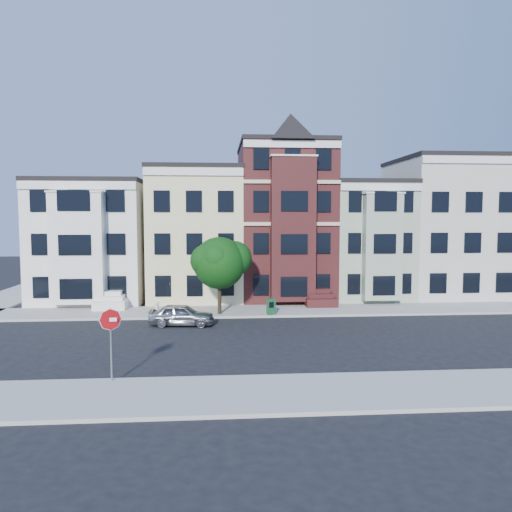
{
  "coord_description": "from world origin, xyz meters",
  "views": [
    {
      "loc": [
        -5.36,
        -25.56,
        6.46
      ],
      "look_at": [
        -3.1,
        3.52,
        4.2
      ],
      "focal_mm": 35.0,
      "sensor_mm": 36.0,
      "label": 1
    }
  ],
  "objects": [
    {
      "name": "near_sidewalk",
      "position": [
        0.0,
        -8.0,
        0.07
      ],
      "size": [
        60.0,
        4.0,
        0.15
      ],
      "primitive_type": "cube",
      "color": "#9E9B93",
      "rests_on": "ground"
    },
    {
      "name": "stop_sign",
      "position": [
        -9.48,
        -6.3,
        1.75
      ],
      "size": [
        0.88,
        0.17,
        3.2
      ],
      "primitive_type": null,
      "rotation": [
        0.0,
        0.0,
        0.05
      ],
      "color": "#A10C12",
      "rests_on": "near_sidewalk"
    },
    {
      "name": "far_sidewalk",
      "position": [
        0.0,
        8.0,
        0.07
      ],
      "size": [
        60.0,
        4.0,
        0.15
      ],
      "primitive_type": "cube",
      "color": "#9E9B93",
      "rests_on": "ground"
    },
    {
      "name": "house_white",
      "position": [
        -15.0,
        14.5,
        4.5
      ],
      "size": [
        8.0,
        9.0,
        9.0
      ],
      "primitive_type": "cube",
      "color": "white",
      "rests_on": "ground"
    },
    {
      "name": "newspaper_box",
      "position": [
        -1.91,
        6.3,
        0.67
      ],
      "size": [
        0.59,
        0.56,
        1.05
      ],
      "primitive_type": "cube",
      "rotation": [
        0.0,
        0.0,
        0.37
      ],
      "color": "#1C5C2F",
      "rests_on": "far_sidewalk"
    },
    {
      "name": "parked_car",
      "position": [
        -7.53,
        4.09,
        0.66
      ],
      "size": [
        4.01,
        1.93,
        1.32
      ],
      "primitive_type": "imported",
      "rotation": [
        0.0,
        0.0,
        1.47
      ],
      "color": "#93969B",
      "rests_on": "ground"
    },
    {
      "name": "ground",
      "position": [
        0.0,
        0.0,
        0.0
      ],
      "size": [
        120.0,
        120.0,
        0.0
      ],
      "primitive_type": "plane",
      "color": "black"
    },
    {
      "name": "fire_hydrant",
      "position": [
        -9.24,
        6.3,
        0.53
      ],
      "size": [
        0.3,
        0.3,
        0.76
      ],
      "primitive_type": "cylinder",
      "rotation": [
        0.0,
        0.0,
        0.14
      ],
      "color": "beige",
      "rests_on": "far_sidewalk"
    },
    {
      "name": "house_cream",
      "position": [
        13.5,
        14.5,
        5.5
      ],
      "size": [
        8.0,
        9.0,
        11.0
      ],
      "primitive_type": "cube",
      "color": "beige",
      "rests_on": "ground"
    },
    {
      "name": "house_green",
      "position": [
        6.5,
        14.5,
        4.5
      ],
      "size": [
        6.0,
        9.0,
        9.0
      ],
      "primitive_type": "cube",
      "color": "#9BA991",
      "rests_on": "ground"
    },
    {
      "name": "house_brown",
      "position": [
        0.0,
        14.5,
        6.0
      ],
      "size": [
        7.0,
        9.0,
        12.0
      ],
      "primitive_type": "cube",
      "color": "#3B1514",
      "rests_on": "ground"
    },
    {
      "name": "house_yellow",
      "position": [
        -7.0,
        14.5,
        5.0
      ],
      "size": [
        7.0,
        9.0,
        10.0
      ],
      "primitive_type": "cube",
      "color": "beige",
      "rests_on": "ground"
    },
    {
      "name": "street_tree",
      "position": [
        -5.24,
        6.82,
        3.27
      ],
      "size": [
        5.95,
        5.95,
        6.24
      ],
      "primitive_type": null,
      "rotation": [
        0.0,
        0.0,
        -0.12
      ],
      "color": "#124610",
      "rests_on": "far_sidewalk"
    }
  ]
}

